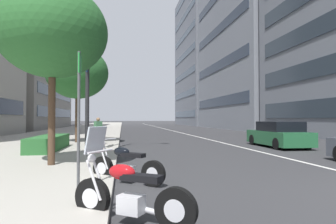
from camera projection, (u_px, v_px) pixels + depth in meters
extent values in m
cube|color=#A39E93|center=(78.00, 132.00, 32.98)|extent=(160.00, 9.71, 0.15)
cube|color=silver|center=(170.00, 130.00, 39.75)|extent=(110.00, 0.16, 0.01)
cylinder|color=black|center=(92.00, 197.00, 4.67)|extent=(0.46, 0.60, 0.64)
cylinder|color=silver|center=(92.00, 197.00, 4.67)|extent=(0.29, 0.34, 0.32)
cylinder|color=black|center=(176.00, 210.00, 4.04)|extent=(0.46, 0.60, 0.64)
cylinder|color=silver|center=(176.00, 210.00, 4.04)|extent=(0.29, 0.34, 0.32)
cube|color=silver|center=(131.00, 204.00, 4.36)|extent=(0.43, 0.46, 0.28)
cube|color=black|center=(142.00, 178.00, 4.29)|extent=(0.54, 0.65, 0.10)
ellipsoid|color=#AD1116|center=(122.00, 172.00, 4.44)|extent=(0.46, 0.52, 0.24)
cylinder|color=silver|center=(94.00, 180.00, 4.58)|extent=(0.21, 0.29, 0.64)
cylinder|color=silver|center=(99.00, 178.00, 4.70)|extent=(0.21, 0.29, 0.64)
cylinder|color=silver|center=(101.00, 151.00, 4.62)|extent=(0.52, 0.37, 0.04)
sphere|color=silver|center=(92.00, 158.00, 4.69)|extent=(0.14, 0.14, 0.14)
cube|color=#B2BCC6|center=(96.00, 140.00, 4.66)|extent=(0.43, 0.35, 0.44)
cylinder|color=silver|center=(152.00, 211.00, 4.36)|extent=(0.46, 0.62, 0.16)
cylinder|color=black|center=(103.00, 168.00, 7.52)|extent=(0.48, 0.56, 0.62)
cylinder|color=silver|center=(103.00, 168.00, 7.52)|extent=(0.29, 0.32, 0.31)
cylinder|color=black|center=(153.00, 174.00, 6.76)|extent=(0.48, 0.56, 0.62)
cylinder|color=silver|center=(153.00, 174.00, 6.76)|extent=(0.29, 0.32, 0.31)
cube|color=silver|center=(127.00, 171.00, 7.14)|extent=(0.44, 0.46, 0.28)
cube|color=black|center=(133.00, 155.00, 7.06)|extent=(0.57, 0.64, 0.10)
ellipsoid|color=black|center=(122.00, 152.00, 7.23)|extent=(0.47, 0.51, 0.24)
cylinder|color=silver|center=(104.00, 157.00, 7.43)|extent=(0.23, 0.28, 0.64)
cylinder|color=silver|center=(107.00, 156.00, 7.55)|extent=(0.23, 0.28, 0.64)
cylinder|color=silver|center=(108.00, 139.00, 7.46)|extent=(0.49, 0.40, 0.04)
sphere|color=silver|center=(103.00, 144.00, 7.54)|extent=(0.14, 0.14, 0.14)
cylinder|color=silver|center=(139.00, 176.00, 7.12)|extent=(0.50, 0.59, 0.16)
cube|color=#236038|center=(278.00, 138.00, 16.30)|extent=(4.40, 1.94, 0.75)
cube|color=black|center=(280.00, 126.00, 16.12)|extent=(2.43, 1.76, 0.54)
cylinder|color=black|center=(253.00, 140.00, 17.60)|extent=(0.62, 0.23, 0.62)
cylinder|color=black|center=(279.00, 139.00, 17.84)|extent=(0.62, 0.23, 0.62)
cylinder|color=black|center=(277.00, 144.00, 14.75)|extent=(0.62, 0.23, 0.62)
cylinder|color=black|center=(308.00, 143.00, 14.99)|extent=(0.62, 0.23, 0.62)
cylinder|color=#47494C|center=(79.00, 121.00, 5.83)|extent=(0.06, 0.06, 2.83)
cube|color=#1E8C33|center=(80.00, 64.00, 5.86)|extent=(0.32, 0.02, 0.40)
cylinder|color=#232326|center=(88.00, 51.00, 13.03)|extent=(0.18, 0.18, 9.05)
cube|color=#194C99|center=(87.00, 59.00, 12.67)|extent=(0.56, 0.03, 1.10)
cube|color=#194C99|center=(88.00, 62.00, 13.36)|extent=(0.56, 0.03, 1.10)
cube|color=#28602D|center=(49.00, 143.00, 13.46)|extent=(4.31, 1.10, 0.65)
cylinder|color=#473323|center=(52.00, 118.00, 9.05)|extent=(0.22, 0.22, 2.93)
ellipsoid|color=#265B28|center=(52.00, 32.00, 9.12)|extent=(3.47, 3.47, 2.95)
cylinder|color=#473323|center=(77.00, 119.00, 17.73)|extent=(0.22, 0.22, 2.89)
ellipsoid|color=#265B28|center=(77.00, 73.00, 17.80)|extent=(3.81, 3.81, 3.24)
cube|color=maroon|center=(98.00, 137.00, 16.23)|extent=(0.38, 0.40, 0.78)
cube|color=#3F724C|center=(98.00, 126.00, 16.25)|extent=(0.45, 0.48, 0.53)
sphere|color=#8C6647|center=(98.00, 119.00, 16.26)|extent=(0.21, 0.21, 0.21)
cube|color=#232D3D|center=(218.00, 102.00, 46.29)|extent=(22.82, 0.08, 1.50)
cube|color=#232D3D|center=(218.00, 66.00, 46.43)|extent=(22.82, 0.08, 1.50)
cube|color=#232D3D|center=(218.00, 30.00, 46.57)|extent=(22.82, 0.08, 1.50)
cube|color=slate|center=(212.00, 58.00, 73.76)|extent=(24.84, 14.57, 34.30)
cube|color=#384756|center=(184.00, 114.00, 72.27)|extent=(22.35, 0.08, 1.50)
cube|color=#384756|center=(184.00, 95.00, 72.39)|extent=(22.35, 0.08, 1.50)
cube|color=#384756|center=(184.00, 75.00, 72.50)|extent=(22.35, 0.08, 1.50)
cube|color=#384756|center=(184.00, 56.00, 72.62)|extent=(22.35, 0.08, 1.50)
cube|color=#384756|center=(184.00, 37.00, 72.73)|extent=(22.35, 0.08, 1.50)
cube|color=#384756|center=(184.00, 18.00, 72.85)|extent=(22.35, 0.08, 1.50)
cube|color=#384756|center=(58.00, 113.00, 48.62)|extent=(23.64, 0.08, 1.50)
cube|color=#384756|center=(58.00, 94.00, 48.70)|extent=(23.64, 0.08, 1.50)
cube|color=#384756|center=(58.00, 76.00, 48.77)|extent=(23.64, 0.08, 1.50)
cube|color=#384756|center=(58.00, 58.00, 48.84)|extent=(23.64, 0.08, 1.50)
cube|color=#384756|center=(58.00, 39.00, 48.92)|extent=(23.64, 0.08, 1.50)
cube|color=#384756|center=(58.00, 21.00, 48.99)|extent=(23.64, 0.08, 1.50)
cube|color=#384756|center=(59.00, 3.00, 49.06)|extent=(23.64, 0.08, 1.50)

